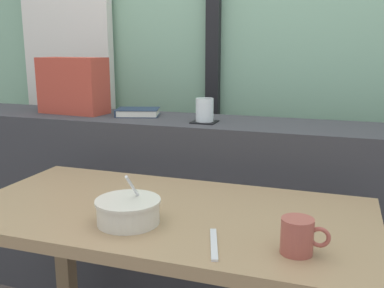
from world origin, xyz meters
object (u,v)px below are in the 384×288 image
(juice_glass, at_px, (205,110))
(ceramic_mug, at_px, (298,236))
(fork_utensil, at_px, (214,244))
(closed_book, at_px, (138,112))
(soup_bowl, at_px, (128,211))
(throw_pillow, at_px, (73,86))
(breakfast_table, at_px, (166,245))
(coaster_square, at_px, (205,122))

(juice_glass, bearing_deg, ceramic_mug, -58.48)
(juice_glass, height_order, fork_utensil, juice_glass)
(juice_glass, distance_m, ceramic_mug, 0.90)
(closed_book, bearing_deg, soup_bowl, -66.13)
(closed_book, distance_m, ceramic_mug, 1.16)
(throw_pillow, relative_size, soup_bowl, 1.80)
(breakfast_table, bearing_deg, juice_glass, 96.16)
(closed_book, height_order, soup_bowl, closed_book)
(fork_utensil, bearing_deg, soup_bowl, 150.10)
(soup_bowl, xyz_separation_m, ceramic_mug, (0.45, -0.03, 0.01))
(juice_glass, bearing_deg, throw_pillow, 175.30)
(soup_bowl, bearing_deg, juice_glass, 90.47)
(soup_bowl, bearing_deg, ceramic_mug, -4.39)
(coaster_square, relative_size, soup_bowl, 0.56)
(juice_glass, height_order, closed_book, juice_glass)
(breakfast_table, relative_size, soup_bowl, 6.75)
(fork_utensil, bearing_deg, throw_pillow, 120.95)
(throw_pillow, bearing_deg, juice_glass, -4.70)
(throw_pillow, relative_size, fork_utensil, 1.88)
(ceramic_mug, bearing_deg, soup_bowl, 175.61)
(breakfast_table, height_order, throw_pillow, throw_pillow)
(fork_utensil, bearing_deg, coaster_square, 91.53)
(throw_pillow, bearing_deg, fork_utensil, -41.68)
(juice_glass, height_order, ceramic_mug, juice_glass)
(breakfast_table, height_order, juice_glass, juice_glass)
(closed_book, xyz_separation_m, throw_pillow, (-0.32, -0.02, 0.11))
(soup_bowl, bearing_deg, fork_utensil, -12.53)
(soup_bowl, bearing_deg, breakfast_table, 65.94)
(breakfast_table, bearing_deg, coaster_square, 96.16)
(closed_book, bearing_deg, throw_pillow, -176.22)
(coaster_square, relative_size, closed_book, 0.45)
(fork_utensil, relative_size, ceramic_mug, 1.50)
(coaster_square, height_order, ceramic_mug, coaster_square)
(coaster_square, relative_size, ceramic_mug, 0.88)
(coaster_square, xyz_separation_m, soup_bowl, (0.01, -0.71, -0.13))
(breakfast_table, distance_m, juice_glass, 0.67)
(juice_glass, relative_size, throw_pillow, 0.30)
(closed_book, bearing_deg, fork_utensil, -54.35)
(juice_glass, distance_m, closed_book, 0.35)
(closed_book, bearing_deg, breakfast_table, -58.40)
(juice_glass, relative_size, closed_book, 0.44)
(juice_glass, relative_size, fork_utensil, 0.57)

